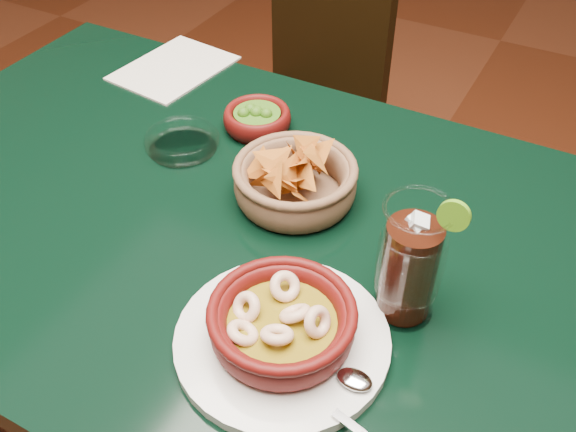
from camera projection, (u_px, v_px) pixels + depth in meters
The scene contains 8 objects.
dining_table at pixel (217, 255), 1.03m from camera, with size 1.20×0.80×0.75m.
dining_chair at pixel (298, 109), 1.69m from camera, with size 0.48×0.48×0.85m.
shrimp_plate at pixel (282, 327), 0.76m from camera, with size 0.34×0.26×0.08m.
chip_basket at pixel (295, 181), 0.96m from camera, with size 0.22×0.22×0.12m.
guacamole_ramekin at pixel (257, 118), 1.10m from camera, with size 0.14×0.14×0.05m.
cola_drink at pixel (410, 263), 0.76m from camera, with size 0.17×0.17×0.19m.
glass_ashtray at pixel (182, 142), 1.07m from camera, with size 0.13×0.13×0.03m.
paper_menu at pixel (174, 68), 1.28m from camera, with size 0.19×0.24×0.00m.
Camera 1 is at (0.44, -0.58, 1.38)m, focal length 40.00 mm.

